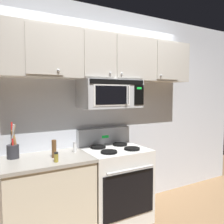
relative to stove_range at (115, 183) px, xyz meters
The scene contains 9 objects.
back_wall 0.95m from the stove_range, 90.00° to the left, with size 5.20×0.10×2.70m, color silver.
stove_range is the anchor object (origin of this frame).
over_range_microwave 1.11m from the stove_range, 90.14° to the left, with size 0.76×0.43×0.35m.
upper_cabinets 1.56m from the stove_range, 90.00° to the left, with size 2.50×0.36×0.55m.
counter_segment 0.84m from the stove_range, behind, with size 0.93×0.65×0.90m.
utensil_crock_charcoal 1.27m from the stove_range, behind, with size 0.12×0.12×0.38m.
salt_shaker 0.70m from the stove_range, behind, with size 0.04×0.04×0.12m.
pepper_mill 0.92m from the stove_range, behind, with size 0.05×0.05×0.19m, color brown.
spice_jar 0.94m from the stove_range, 166.17° to the right, with size 0.04×0.04×0.10m.
Camera 1 is at (-1.42, -2.00, 1.58)m, focal length 37.18 mm.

